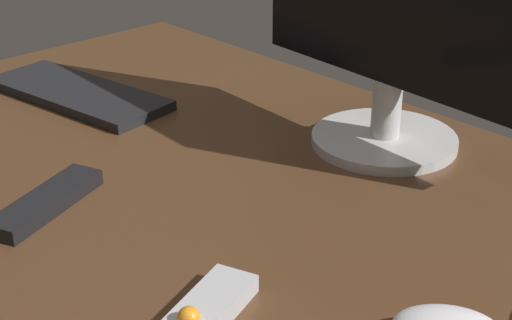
{
  "coord_description": "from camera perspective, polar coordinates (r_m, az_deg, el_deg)",
  "views": [
    {
      "loc": [
        73.13,
        -63.25,
        52.41
      ],
      "look_at": [
        5.79,
        -0.15,
        8.0
      ],
      "focal_mm": 56.61,
      "sensor_mm": 36.0,
      "label": 1
    }
  ],
  "objects": [
    {
      "name": "desk",
      "position": [
        1.1,
        -2.02,
        -2.32
      ],
      "size": [
        140.0,
        84.0,
        2.0
      ],
      "primitive_type": "cube",
      "color": "#4C301C",
      "rests_on": "ground"
    },
    {
      "name": "monitor",
      "position": [
        1.16,
        9.69,
        10.02
      ],
      "size": [
        48.79,
        21.78,
        39.22
      ],
      "rotation": [
        0.0,
        0.0,
        -0.06
      ],
      "color": "silver",
      "rests_on": "desk"
    },
    {
      "name": "keyboard",
      "position": [
        1.42,
        -12.48,
        4.59
      ],
      "size": [
        35.62,
        18.07,
        1.69
      ],
      "primitive_type": "cube",
      "rotation": [
        0.0,
        0.0,
        0.15
      ],
      "color": "black",
      "rests_on": "desk"
    },
    {
      "name": "media_remote",
      "position": [
        0.83,
        -3.85,
        -10.88
      ],
      "size": [
        9.95,
        15.95,
        3.62
      ],
      "rotation": [
        0.0,
        0.0,
        -1.22
      ],
      "color": "#B7B7BC",
      "rests_on": "desk"
    },
    {
      "name": "tv_remote",
      "position": [
        1.06,
        -14.62,
        -2.89
      ],
      "size": [
        11.21,
        18.62,
        2.03
      ],
      "primitive_type": "cube",
      "rotation": [
        0.0,
        0.0,
        -1.19
      ],
      "color": "black",
      "rests_on": "desk"
    }
  ]
}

